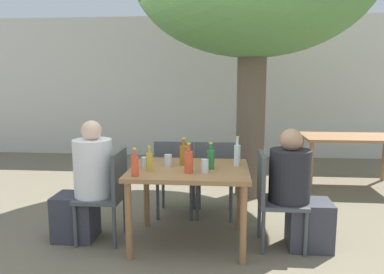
# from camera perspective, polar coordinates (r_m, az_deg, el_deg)

# --- Properties ---
(ground_plane) EXTENTS (30.00, 30.00, 0.00)m
(ground_plane) POSITION_cam_1_polar(r_m,az_deg,el_deg) (3.81, -0.41, -15.79)
(ground_plane) COLOR #706651
(cafe_building_wall) EXTENTS (10.00, 0.08, 2.80)m
(cafe_building_wall) POSITION_cam_1_polar(r_m,az_deg,el_deg) (7.62, 2.53, 7.53)
(cafe_building_wall) COLOR beige
(cafe_building_wall) RESTS_ON ground_plane
(dining_table_front) EXTENTS (1.12, 0.89, 0.75)m
(dining_table_front) POSITION_cam_1_polar(r_m,az_deg,el_deg) (3.58, -0.42, -6.25)
(dining_table_front) COLOR #996B42
(dining_table_front) RESTS_ON ground_plane
(dining_table_back) EXTENTS (1.39, 0.80, 0.75)m
(dining_table_back) POSITION_cam_1_polar(r_m,az_deg,el_deg) (5.98, 23.02, -0.71)
(dining_table_back) COLOR #996B42
(dining_table_back) RESTS_ON ground_plane
(patio_chair_0) EXTENTS (0.44, 0.44, 0.91)m
(patio_chair_0) POSITION_cam_1_polar(r_m,az_deg,el_deg) (3.78, -12.57, -7.90)
(patio_chair_0) COLOR #474C51
(patio_chair_0) RESTS_ON ground_plane
(patio_chair_1) EXTENTS (0.44, 0.44, 0.91)m
(patio_chair_1) POSITION_cam_1_polar(r_m,az_deg,el_deg) (3.64, 12.23, -8.54)
(patio_chair_1) COLOR #474C51
(patio_chair_1) RESTS_ON ground_plane
(patio_chair_2) EXTENTS (0.44, 0.44, 0.91)m
(patio_chair_2) POSITION_cam_1_polar(r_m,az_deg,el_deg) (4.29, -2.55, -5.63)
(patio_chair_2) COLOR #474C51
(patio_chair_2) RESTS_ON ground_plane
(patio_chair_3) EXTENTS (0.44, 0.44, 0.91)m
(patio_chair_3) POSITION_cam_1_polar(r_m,az_deg,el_deg) (4.26, 3.45, -5.75)
(patio_chair_3) COLOR #474C51
(patio_chair_3) RESTS_ON ground_plane
(person_seated_0) EXTENTS (0.59, 0.37, 1.20)m
(person_seated_0) POSITION_cam_1_polar(r_m,az_deg,el_deg) (3.85, -15.90, -7.31)
(person_seated_0) COLOR #383842
(person_seated_0) RESTS_ON ground_plane
(person_seated_1) EXTENTS (0.59, 0.38, 1.14)m
(person_seated_1) POSITION_cam_1_polar(r_m,az_deg,el_deg) (3.68, 15.91, -8.50)
(person_seated_1) COLOR #383842
(person_seated_1) RESTS_ON ground_plane
(oil_cruet_0) EXTENTS (0.06, 0.06, 0.24)m
(oil_cruet_0) POSITION_cam_1_polar(r_m,az_deg,el_deg) (3.44, -6.50, -3.74)
(oil_cruet_0) COLOR gold
(oil_cruet_0) RESTS_ON dining_table_front
(amber_bottle_1) EXTENTS (0.08, 0.08, 0.27)m
(amber_bottle_1) POSITION_cam_1_polar(r_m,az_deg,el_deg) (3.65, -1.27, -2.72)
(amber_bottle_1) COLOR #9E661E
(amber_bottle_1) RESTS_ON dining_table_front
(soda_bottle_2) EXTENTS (0.07, 0.07, 0.25)m
(soda_bottle_2) POSITION_cam_1_polar(r_m,az_deg,el_deg) (3.29, -8.69, -4.29)
(soda_bottle_2) COLOR #DB4C2D
(soda_bottle_2) RESTS_ON dining_table_front
(water_bottle_3) EXTENTS (0.06, 0.06, 0.29)m
(water_bottle_3) POSITION_cam_1_polar(r_m,az_deg,el_deg) (3.65, 6.90, -2.66)
(water_bottle_3) COLOR silver
(water_bottle_3) RESTS_ON dining_table_front
(green_bottle_4) EXTENTS (0.07, 0.07, 0.25)m
(green_bottle_4) POSITION_cam_1_polar(r_m,az_deg,el_deg) (3.51, 2.86, -3.32)
(green_bottle_4) COLOR #287A38
(green_bottle_4) RESTS_ON dining_table_front
(soda_bottle_5) EXTENTS (0.08, 0.08, 0.28)m
(soda_bottle_5) POSITION_cam_1_polar(r_m,az_deg,el_deg) (3.35, -0.51, -3.73)
(soda_bottle_5) COLOR #DB4C2D
(soda_bottle_5) RESTS_ON dining_table_front
(drinking_glass_0) EXTENTS (0.08, 0.08, 0.11)m
(drinking_glass_0) POSITION_cam_1_polar(r_m,az_deg,el_deg) (3.64, -3.67, -3.54)
(drinking_glass_0) COLOR silver
(drinking_glass_0) RESTS_ON dining_table_front
(drinking_glass_1) EXTENTS (0.07, 0.07, 0.12)m
(drinking_glass_1) POSITION_cam_1_polar(r_m,az_deg,el_deg) (3.37, 1.97, -4.46)
(drinking_glass_1) COLOR silver
(drinking_glass_1) RESTS_ON dining_table_front
(drinking_glass_2) EXTENTS (0.08, 0.08, 0.11)m
(drinking_glass_2) POSITION_cam_1_polar(r_m,az_deg,el_deg) (3.55, -7.09, -3.95)
(drinking_glass_2) COLOR silver
(drinking_glass_2) RESTS_ON dining_table_front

